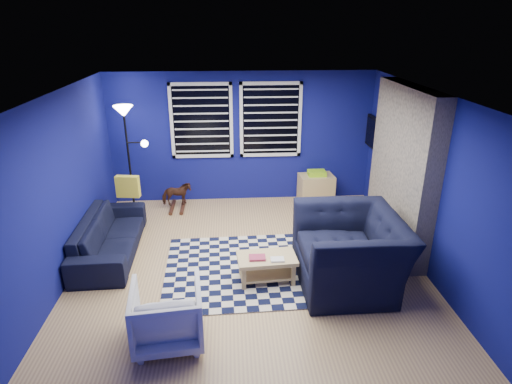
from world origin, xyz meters
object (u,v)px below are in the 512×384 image
(tv, at_px, (376,135))
(rocking_horse, at_px, (177,194))
(coffee_table, at_px, (267,263))
(floor_lamp, at_px, (126,127))
(sofa, at_px, (110,236))
(cabinet, at_px, (316,188))
(armchair_bent, at_px, (167,314))
(armchair_big, at_px, (350,251))

(tv, distance_m, rocking_horse, 3.86)
(tv, distance_m, coffee_table, 3.50)
(coffee_table, distance_m, floor_lamp, 3.57)
(sofa, distance_m, coffee_table, 2.50)
(tv, height_order, cabinet, tv)
(floor_lamp, bearing_deg, armchair_bent, -73.40)
(armchair_big, bearing_deg, cabinet, 176.99)
(tv, bearing_deg, sofa, -161.14)
(armchair_bent, relative_size, rocking_horse, 1.44)
(rocking_horse, bearing_deg, sofa, 141.01)
(cabinet, bearing_deg, rocking_horse, 178.55)
(tv, relative_size, armchair_big, 0.66)
(armchair_bent, xyz_separation_m, rocking_horse, (-0.29, 3.64, -0.06))
(sofa, relative_size, coffee_table, 2.46)
(tv, distance_m, floor_lamp, 4.47)
(rocking_horse, bearing_deg, armchair_bent, 173.19)
(armchair_bent, bearing_deg, coffee_table, -143.22)
(floor_lamp, bearing_deg, tv, 0.62)
(tv, relative_size, coffee_table, 1.21)
(tv, bearing_deg, armchair_big, -113.39)
(armchair_big, height_order, rocking_horse, armchair_big)
(sofa, xyz_separation_m, rocking_horse, (0.84, 1.61, 0.00))
(armchair_bent, distance_m, floor_lamp, 3.90)
(tv, bearing_deg, rocking_horse, 179.11)
(tv, bearing_deg, coffee_table, -131.93)
(rocking_horse, xyz_separation_m, floor_lamp, (-0.76, -0.11, 1.34))
(cabinet, bearing_deg, floor_lamp, 179.39)
(armchair_big, distance_m, armchair_bent, 2.52)
(sofa, xyz_separation_m, coffee_table, (2.33, -0.92, -0.02))
(coffee_table, height_order, floor_lamp, floor_lamp)
(armchair_bent, bearing_deg, rocking_horse, -91.53)
(tv, height_order, rocking_horse, tv)
(sofa, bearing_deg, rocking_horse, -29.45)
(rocking_horse, bearing_deg, tv, -102.26)
(coffee_table, xyz_separation_m, cabinet, (1.21, 2.72, 0.01))
(coffee_table, relative_size, floor_lamp, 0.41)
(floor_lamp, bearing_deg, cabinet, 4.92)
(sofa, height_order, floor_lamp, floor_lamp)
(tv, height_order, sofa, tv)
(rocking_horse, bearing_deg, armchair_big, -146.78)
(armchair_big, relative_size, coffee_table, 1.82)
(armchair_big, xyz_separation_m, armchair_bent, (-2.30, -1.01, -0.14))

